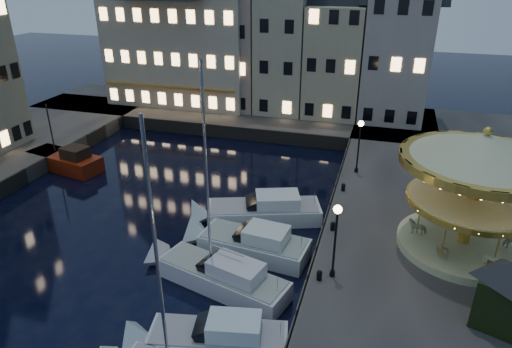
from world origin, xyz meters
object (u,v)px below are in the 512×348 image
(motorboat_d, at_px, (248,243))
(carousel, at_px, (479,172))
(ticket_kiosk, at_px, (507,283))
(motorboat_b, at_px, (209,340))
(bollard_d, at_px, (343,187))
(red_fishing_boat, at_px, (66,161))
(motorboat_e, at_px, (258,212))
(streetlamp_b, at_px, (336,231))
(bollard_b, at_px, (319,275))
(streetlamp_c, at_px, (359,139))
(bollard_c, at_px, (333,226))
(motorboat_c, at_px, (216,275))

(motorboat_d, bearing_deg, carousel, 9.78)
(ticket_kiosk, bearing_deg, motorboat_b, -161.88)
(bollard_d, xyz_separation_m, red_fishing_boat, (-23.44, 0.07, -0.91))
(motorboat_d, relative_size, red_fishing_boat, 1.07)
(motorboat_e, bearing_deg, ticket_kiosk, -30.06)
(motorboat_b, distance_m, motorboat_d, 7.98)
(carousel, bearing_deg, motorboat_d, -170.22)
(red_fishing_boat, bearing_deg, motorboat_e, -11.24)
(motorboat_d, distance_m, carousel, 13.49)
(streetlamp_b, height_order, carousel, carousel)
(bollard_b, distance_m, motorboat_b, 6.47)
(streetlamp_b, bearing_deg, carousel, 34.71)
(bollard_b, bearing_deg, carousel, 35.15)
(bollard_b, height_order, motorboat_d, motorboat_d)
(streetlamp_b, height_order, ticket_kiosk, streetlamp_b)
(bollard_b, distance_m, motorboat_e, 8.80)
(motorboat_b, xyz_separation_m, motorboat_d, (-0.65, 7.96, 0.00))
(streetlamp_c, height_order, bollard_c, streetlamp_c)
(motorboat_d, relative_size, ticket_kiosk, 2.02)
(motorboat_d, height_order, red_fishing_boat, red_fishing_boat)
(motorboat_d, bearing_deg, bollard_d, 57.05)
(bollard_d, relative_size, motorboat_e, 0.07)
(red_fishing_boat, xyz_separation_m, ticket_kiosk, (31.62, -11.40, 2.87))
(streetlamp_c, relative_size, motorboat_b, 0.57)
(streetlamp_b, xyz_separation_m, carousel, (6.76, 4.68, 2.07))
(carousel, bearing_deg, bollard_c, -178.56)
(bollard_c, relative_size, motorboat_d, 0.07)
(streetlamp_c, height_order, motorboat_c, motorboat_c)
(motorboat_c, relative_size, motorboat_d, 1.48)
(streetlamp_c, bearing_deg, streetlamp_b, -90.00)
(streetlamp_c, bearing_deg, motorboat_e, -129.97)
(motorboat_b, distance_m, ticket_kiosk, 13.30)
(bollard_c, relative_size, red_fishing_boat, 0.08)
(bollard_b, xyz_separation_m, motorboat_c, (-5.51, -0.37, -0.92))
(streetlamp_b, height_order, motorboat_c, motorboat_c)
(bollard_b, height_order, motorboat_e, motorboat_e)
(streetlamp_b, bearing_deg, motorboat_b, -131.52)
(streetlamp_c, distance_m, motorboat_e, 9.78)
(streetlamp_c, height_order, ticket_kiosk, streetlamp_c)
(bollard_c, height_order, motorboat_c, motorboat_c)
(bollard_b, relative_size, bollard_c, 1.00)
(streetlamp_b, distance_m, motorboat_b, 7.92)
(motorboat_b, bearing_deg, streetlamp_b, 48.48)
(bollard_d, relative_size, motorboat_b, 0.08)
(motorboat_c, height_order, red_fishing_boat, motorboat_c)
(streetlamp_c, relative_size, red_fishing_boat, 0.58)
(red_fishing_boat, relative_size, ticket_kiosk, 1.89)
(streetlamp_b, distance_m, ticket_kiosk, 7.71)
(streetlamp_c, relative_size, motorboat_d, 0.55)
(motorboat_b, height_order, motorboat_e, same)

